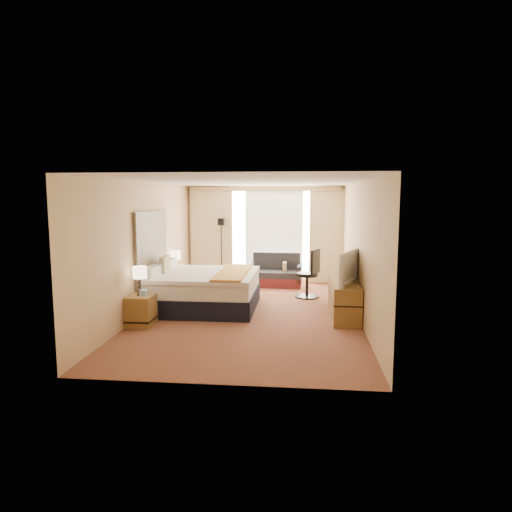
# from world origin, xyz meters

# --- Properties ---
(floor) EXTENTS (4.20, 7.00, 0.02)m
(floor) POSITION_xyz_m (0.00, 0.00, 0.00)
(floor) COLOR #591B19
(floor) RESTS_ON ground
(ceiling) EXTENTS (4.20, 7.00, 0.02)m
(ceiling) POSITION_xyz_m (0.00, 0.00, 2.60)
(ceiling) COLOR silver
(ceiling) RESTS_ON wall_back
(wall_back) EXTENTS (4.20, 0.02, 2.60)m
(wall_back) POSITION_xyz_m (0.00, 3.50, 1.30)
(wall_back) COLOR tan
(wall_back) RESTS_ON ground
(wall_front) EXTENTS (4.20, 0.02, 2.60)m
(wall_front) POSITION_xyz_m (0.00, -3.50, 1.30)
(wall_front) COLOR tan
(wall_front) RESTS_ON ground
(wall_left) EXTENTS (0.02, 7.00, 2.60)m
(wall_left) POSITION_xyz_m (-2.10, 0.00, 1.30)
(wall_left) COLOR tan
(wall_left) RESTS_ON ground
(wall_right) EXTENTS (0.02, 7.00, 2.60)m
(wall_right) POSITION_xyz_m (2.10, 0.00, 1.30)
(wall_right) COLOR tan
(wall_right) RESTS_ON ground
(headboard) EXTENTS (0.06, 1.85, 1.50)m
(headboard) POSITION_xyz_m (-2.06, 0.20, 1.28)
(headboard) COLOR black
(headboard) RESTS_ON wall_left
(nightstand_left) EXTENTS (0.45, 0.52, 0.55)m
(nightstand_left) POSITION_xyz_m (-1.87, -1.05, 0.28)
(nightstand_left) COLOR brown
(nightstand_left) RESTS_ON floor
(nightstand_right) EXTENTS (0.45, 0.52, 0.55)m
(nightstand_right) POSITION_xyz_m (-1.87, 1.45, 0.28)
(nightstand_right) COLOR brown
(nightstand_right) RESTS_ON floor
(media_dresser) EXTENTS (0.50, 1.80, 0.70)m
(media_dresser) POSITION_xyz_m (1.83, 0.00, 0.35)
(media_dresser) COLOR brown
(media_dresser) RESTS_ON floor
(window) EXTENTS (2.30, 0.02, 2.30)m
(window) POSITION_xyz_m (0.25, 3.47, 1.32)
(window) COLOR white
(window) RESTS_ON wall_back
(curtains) EXTENTS (4.12, 0.19, 2.56)m
(curtains) POSITION_xyz_m (-0.00, 3.39, 1.41)
(curtains) COLOR beige
(curtains) RESTS_ON floor
(bed) EXTENTS (2.23, 2.04, 1.08)m
(bed) POSITION_xyz_m (-1.06, 0.32, 0.40)
(bed) COLOR black
(bed) RESTS_ON floor
(loveseat) EXTENTS (1.38, 0.79, 0.84)m
(loveseat) POSITION_xyz_m (0.33, 2.91, 0.28)
(loveseat) COLOR maroon
(loveseat) RESTS_ON floor
(floor_lamp) EXTENTS (0.22, 0.22, 1.74)m
(floor_lamp) POSITION_xyz_m (-1.15, 3.20, 1.23)
(floor_lamp) COLOR black
(floor_lamp) RESTS_ON floor
(desk_chair) EXTENTS (0.57, 0.56, 1.13)m
(desk_chair) POSITION_xyz_m (1.19, 1.56, 0.50)
(desk_chair) COLOR black
(desk_chair) RESTS_ON floor
(lamp_left) EXTENTS (0.25, 0.25, 0.53)m
(lamp_left) POSITION_xyz_m (-1.88, -1.04, 0.96)
(lamp_left) COLOR black
(lamp_left) RESTS_ON nightstand_left
(lamp_right) EXTENTS (0.25, 0.25, 0.53)m
(lamp_right) POSITION_xyz_m (-1.92, 1.40, 0.96)
(lamp_right) COLOR black
(lamp_right) RESTS_ON nightstand_right
(tissue_box) EXTENTS (0.12, 0.12, 0.10)m
(tissue_box) POSITION_xyz_m (-1.83, -1.03, 0.60)
(tissue_box) COLOR #97C4E9
(tissue_box) RESTS_ON nightstand_left
(telephone) EXTENTS (0.20, 0.16, 0.07)m
(telephone) POSITION_xyz_m (-1.80, 1.60, 0.58)
(telephone) COLOR black
(telephone) RESTS_ON nightstand_right
(television) EXTENTS (0.52, 1.05, 0.62)m
(television) POSITION_xyz_m (1.78, -0.33, 1.01)
(television) COLOR black
(television) RESTS_ON media_dresser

